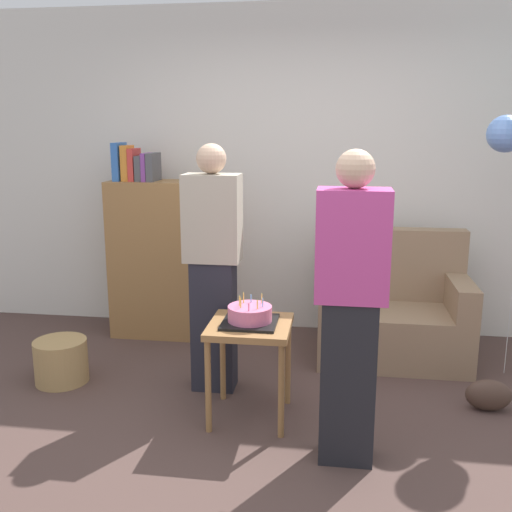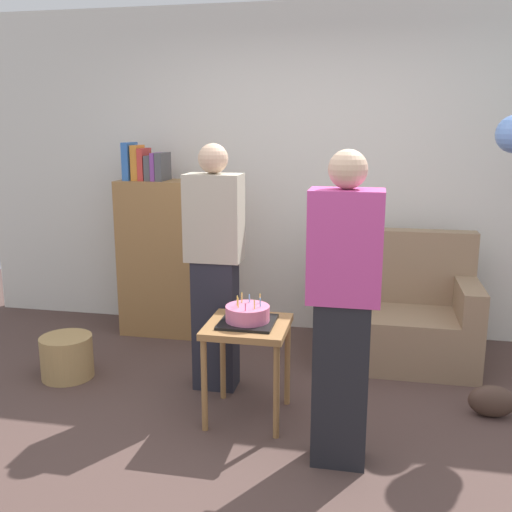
# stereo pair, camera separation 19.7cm
# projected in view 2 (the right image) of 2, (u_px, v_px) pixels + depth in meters

# --- Properties ---
(ground_plane) EXTENTS (8.00, 8.00, 0.00)m
(ground_plane) POSITION_uv_depth(u_px,v_px,m) (270.00, 449.00, 3.20)
(ground_plane) COLOR #4C3833
(wall_back) EXTENTS (6.00, 0.10, 2.70)m
(wall_back) POSITION_uv_depth(u_px,v_px,m) (314.00, 173.00, 4.86)
(wall_back) COLOR silver
(wall_back) RESTS_ON ground_plane
(couch) EXTENTS (1.10, 0.70, 0.96)m
(couch) POSITION_uv_depth(u_px,v_px,m) (399.00, 316.00, 4.36)
(couch) COLOR #8C7054
(couch) RESTS_ON ground_plane
(bookshelf) EXTENTS (0.80, 0.36, 1.60)m
(bookshelf) POSITION_uv_depth(u_px,v_px,m) (168.00, 254.00, 4.87)
(bookshelf) COLOR olive
(bookshelf) RESTS_ON ground_plane
(side_table) EXTENTS (0.48, 0.48, 0.60)m
(side_table) POSITION_uv_depth(u_px,v_px,m) (248.00, 338.00, 3.45)
(side_table) COLOR olive
(side_table) RESTS_ON ground_plane
(birthday_cake) EXTENTS (0.32, 0.32, 0.17)m
(birthday_cake) POSITION_uv_depth(u_px,v_px,m) (248.00, 315.00, 3.42)
(birthday_cake) COLOR black
(birthday_cake) RESTS_ON side_table
(person_blowing_candles) EXTENTS (0.36, 0.22, 1.63)m
(person_blowing_candles) POSITION_uv_depth(u_px,v_px,m) (215.00, 267.00, 3.80)
(person_blowing_candles) COLOR #23232D
(person_blowing_candles) RESTS_ON ground_plane
(person_holding_cake) EXTENTS (0.36, 0.22, 1.63)m
(person_holding_cake) POSITION_uv_depth(u_px,v_px,m) (343.00, 311.00, 2.91)
(person_holding_cake) COLOR black
(person_holding_cake) RESTS_ON ground_plane
(wicker_basket) EXTENTS (0.36, 0.36, 0.30)m
(wicker_basket) POSITION_uv_depth(u_px,v_px,m) (67.00, 357.00, 4.08)
(wicker_basket) COLOR #A88451
(wicker_basket) RESTS_ON ground_plane
(handbag) EXTENTS (0.28, 0.14, 0.20)m
(handbag) POSITION_uv_depth(u_px,v_px,m) (492.00, 401.00, 3.53)
(handbag) COLOR #473328
(handbag) RESTS_ON ground_plane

